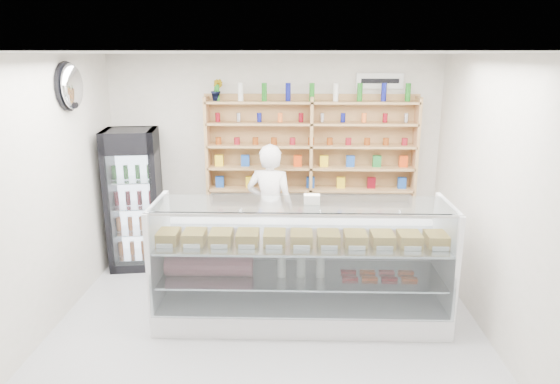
{
  "coord_description": "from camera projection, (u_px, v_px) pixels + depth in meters",
  "views": [
    {
      "loc": [
        0.26,
        -4.3,
        2.79
      ],
      "look_at": [
        0.12,
        0.9,
        1.35
      ],
      "focal_mm": 32.0,
      "sensor_mm": 36.0,
      "label": 1
    }
  ],
  "objects": [
    {
      "name": "room",
      "position": [
        264.0,
        213.0,
        4.52
      ],
      "size": [
        5.0,
        5.0,
        5.0
      ],
      "color": "#A8A9AD",
      "rests_on": "ground"
    },
    {
      "name": "display_counter",
      "position": [
        301.0,
        288.0,
        5.37
      ],
      "size": [
        3.06,
        0.91,
        1.33
      ],
      "color": "white",
      "rests_on": "floor"
    },
    {
      "name": "shop_worker",
      "position": [
        270.0,
        208.0,
        6.52
      ],
      "size": [
        0.69,
        0.52,
        1.7
      ],
      "primitive_type": "imported",
      "rotation": [
        0.0,
        0.0,
        2.95
      ],
      "color": "white",
      "rests_on": "floor"
    },
    {
      "name": "drinks_cooler",
      "position": [
        134.0,
        199.0,
        6.63
      ],
      "size": [
        0.75,
        0.74,
        1.86
      ],
      "rotation": [
        0.0,
        0.0,
        0.14
      ],
      "color": "black",
      "rests_on": "floor"
    },
    {
      "name": "wall_shelving",
      "position": [
        311.0,
        146.0,
        6.71
      ],
      "size": [
        2.84,
        0.28,
        1.33
      ],
      "color": "tan",
      "rests_on": "back_wall"
    },
    {
      "name": "potted_plant",
      "position": [
        217.0,
        90.0,
        6.55
      ],
      "size": [
        0.17,
        0.14,
        0.29
      ],
      "primitive_type": "imported",
      "rotation": [
        0.0,
        0.0,
        -0.09
      ],
      "color": "#1E6626",
      "rests_on": "wall_shelving"
    },
    {
      "name": "security_mirror",
      "position": [
        72.0,
        86.0,
        5.46
      ],
      "size": [
        0.15,
        0.5,
        0.5
      ],
      "primitive_type": "ellipsoid",
      "color": "silver",
      "rests_on": "left_wall"
    },
    {
      "name": "wall_sign",
      "position": [
        380.0,
        81.0,
        6.59
      ],
      "size": [
        0.62,
        0.03,
        0.2
      ],
      "primitive_type": "cube",
      "color": "white",
      "rests_on": "back_wall"
    }
  ]
}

